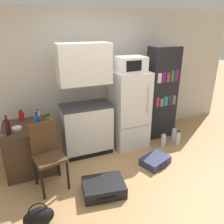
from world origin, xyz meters
TOP-DOWN VIEW (x-y plane):
  - ground_plane at (0.00, 0.00)m, footprint 24.00×24.00m
  - wall_back at (0.20, 2.00)m, footprint 6.40×0.10m
  - side_table at (-1.27, 1.21)m, footprint 0.78×0.77m
  - kitchen_hutch at (-0.27, 1.35)m, footprint 0.89×0.51m
  - refrigerator at (0.59, 1.31)m, footprint 0.64×0.61m
  - microwave at (0.59, 1.31)m, footprint 0.50×0.40m
  - bookshelf at (1.37, 1.42)m, footprint 0.58×0.36m
  - bottle_wine_dark at (-1.53, 1.03)m, footprint 0.07×0.07m
  - bottle_milk_white at (-1.08, 1.41)m, footprint 0.06×0.06m
  - bottle_blue_soda at (-1.12, 0.94)m, footprint 0.09×0.09m
  - bottle_olive_oil at (-0.95, 0.91)m, footprint 0.08×0.08m
  - bottle_ketchup_red at (-1.34, 1.50)m, footprint 0.09×0.09m
  - bowl at (-1.42, 1.16)m, footprint 0.14×0.14m
  - chair at (-1.06, 0.67)m, footprint 0.47×0.48m
  - suitcase_large_flat at (-0.37, 0.17)m, footprint 0.64×0.52m
  - suitcase_small_flat at (0.70, 0.49)m, footprint 0.56×0.48m
  - handbag at (-1.28, -0.06)m, footprint 0.36×0.20m
  - water_bottle_front at (1.51, 1.06)m, footprint 0.08×0.08m
  - water_bottle_middle at (1.19, 0.97)m, footprint 0.10×0.10m
  - water_bottle_back at (1.49, 0.91)m, footprint 0.09×0.09m

SIDE VIEW (x-z plane):
  - ground_plane at x=0.00m, z-range 0.00..0.00m
  - suitcase_small_flat at x=0.70m, z-range 0.00..0.13m
  - suitcase_large_flat at x=-0.37m, z-range 0.00..0.18m
  - handbag at x=-1.28m, z-range -0.04..0.29m
  - water_bottle_back at x=1.49m, z-range -0.02..0.27m
  - water_bottle_middle at x=1.19m, z-range -0.02..0.28m
  - water_bottle_front at x=1.51m, z-range -0.03..0.31m
  - side_table at x=-1.27m, z-range 0.00..0.76m
  - chair at x=-1.06m, z-range 0.10..1.08m
  - refrigerator at x=0.59m, z-range 0.00..1.48m
  - bowl at x=-1.42m, z-range 0.76..0.80m
  - bottle_ketchup_red at x=-1.34m, z-range 0.74..0.93m
  - bottle_milk_white at x=-1.08m, z-range 0.74..0.93m
  - bottle_olive_oil at x=-0.95m, z-range 0.74..1.02m
  - bottle_wine_dark at x=-1.53m, z-range 0.74..1.04m
  - bottle_blue_soda at x=-1.12m, z-range 0.73..1.05m
  - kitchen_hutch at x=-0.27m, z-range -0.08..1.91m
  - bookshelf at x=1.37m, z-range 0.00..1.88m
  - wall_back at x=0.20m, z-range 0.00..2.57m
  - microwave at x=0.59m, z-range 1.48..1.74m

